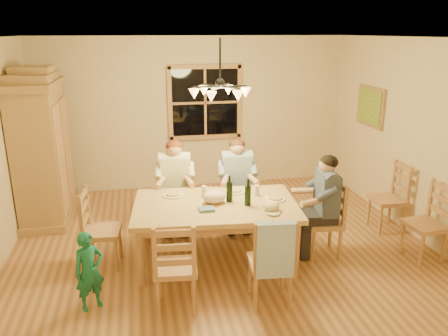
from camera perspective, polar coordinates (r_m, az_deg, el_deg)
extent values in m
plane|color=#905D34|center=(6.01, -0.45, -10.00)|extent=(5.50, 5.50, 0.00)
cube|color=white|center=(5.33, -0.52, 16.68)|extent=(5.50, 5.00, 0.02)
cube|color=beige|center=(7.93, -3.94, 7.09)|extent=(5.50, 0.02, 2.70)
cube|color=beige|center=(6.60, 23.71, 3.53)|extent=(0.02, 5.00, 2.70)
cube|color=black|center=(7.91, -2.50, 8.55)|extent=(1.20, 0.03, 1.20)
cube|color=#A56F48|center=(7.89, -2.48, 8.53)|extent=(1.30, 0.06, 1.30)
cube|color=olive|center=(7.53, 18.61, 7.60)|extent=(0.04, 0.78, 0.64)
cube|color=#1E6B2D|center=(7.52, 18.41, 7.61)|extent=(0.02, 0.68, 0.54)
cylinder|color=black|center=(5.34, -0.51, 13.84)|extent=(0.02, 0.02, 0.53)
sphere|color=black|center=(5.37, -0.50, 11.02)|extent=(0.12, 0.12, 0.12)
cylinder|color=black|center=(5.40, 1.19, 10.63)|extent=(0.34, 0.02, 0.02)
cone|color=#FFB259|center=(5.45, 2.85, 9.82)|extent=(0.13, 0.13, 0.12)
cylinder|color=black|center=(5.52, 0.05, 10.78)|extent=(0.19, 0.31, 0.02)
cone|color=#FFB259|center=(5.68, 0.57, 10.16)|extent=(0.13, 0.13, 0.12)
cylinder|color=black|center=(5.49, -1.61, 10.74)|extent=(0.19, 0.31, 0.02)
cone|color=#FFB259|center=(5.63, -2.67, 10.06)|extent=(0.13, 0.13, 0.12)
cylinder|color=black|center=(5.34, -2.21, 10.54)|extent=(0.34, 0.02, 0.02)
cone|color=#FFB259|center=(5.33, -3.93, 9.63)|extent=(0.13, 0.13, 0.12)
cylinder|color=black|center=(5.22, -1.08, 10.39)|extent=(0.19, 0.31, 0.02)
cone|color=#FFB259|center=(5.08, -1.69, 9.28)|extent=(0.13, 0.13, 0.12)
cylinder|color=black|center=(5.25, 0.66, 10.44)|extent=(0.19, 0.31, 0.02)
cone|color=#FFB259|center=(5.15, 1.87, 9.38)|extent=(0.13, 0.13, 0.12)
cube|color=olive|center=(7.06, -22.62, 1.55)|extent=(0.60, 1.30, 2.00)
cube|color=olive|center=(6.87, -23.65, 10.00)|extent=(0.66, 1.40, 0.10)
cube|color=olive|center=(6.86, -23.75, 10.82)|extent=(0.58, 1.00, 0.12)
cube|color=olive|center=(6.85, -23.85, 11.65)|extent=(0.52, 0.55, 0.10)
cube|color=#A56F48|center=(6.69, -20.53, 0.97)|extent=(0.03, 0.55, 1.60)
cube|color=#A56F48|center=(7.32, -19.79, 2.40)|extent=(0.03, 0.55, 1.60)
cube|color=olive|center=(7.35, -21.77, -5.50)|extent=(0.66, 1.40, 0.12)
cube|color=tan|center=(5.35, -1.11, -4.97)|extent=(2.09, 1.40, 0.06)
cube|color=#A56F48|center=(5.38, -1.11, -5.76)|extent=(1.93, 1.23, 0.10)
cylinder|color=#A56F48|center=(5.07, -10.88, -11.43)|extent=(0.09, 0.09, 0.70)
cylinder|color=#A56F48|center=(5.21, 9.38, -10.51)|extent=(0.09, 0.09, 0.70)
cylinder|color=#A56F48|center=(5.97, -10.11, -6.76)|extent=(0.09, 0.09, 0.70)
cylinder|color=#A56F48|center=(6.09, 6.93, -6.11)|extent=(0.09, 0.09, 0.70)
cube|color=#A56F48|center=(6.31, -6.31, -4.24)|extent=(0.48, 0.46, 0.06)
cube|color=#A56F48|center=(6.22, -6.40, -1.93)|extent=(0.38, 0.09, 0.54)
cube|color=#A56F48|center=(6.36, 1.66, -3.96)|extent=(0.48, 0.46, 0.06)
cube|color=#A56F48|center=(6.27, 1.68, -1.67)|extent=(0.38, 0.09, 0.54)
cube|color=#A56F48|center=(4.62, -6.37, -12.82)|extent=(0.48, 0.46, 0.06)
cube|color=#A56F48|center=(4.49, -6.49, -9.84)|extent=(0.38, 0.09, 0.54)
cube|color=#A56F48|center=(4.71, 6.05, -12.20)|extent=(0.48, 0.46, 0.06)
cube|color=#A56F48|center=(4.58, 6.16, -9.26)|extent=(0.38, 0.09, 0.54)
cube|color=#A56F48|center=(5.54, -15.58, -8.03)|extent=(0.46, 0.48, 0.06)
cube|color=#A56F48|center=(5.43, -15.81, -5.45)|extent=(0.09, 0.38, 0.54)
cube|color=#A56F48|center=(5.73, 12.84, -6.90)|extent=(0.46, 0.48, 0.06)
cube|color=#A56F48|center=(5.63, 13.03, -4.39)|extent=(0.09, 0.38, 0.54)
cube|color=beige|center=(6.18, -6.43, -0.88)|extent=(0.42, 0.26, 0.52)
cube|color=#262328|center=(6.28, -6.34, -3.56)|extent=(0.42, 0.45, 0.14)
sphere|color=tan|center=(6.07, -6.55, 2.53)|extent=(0.21, 0.21, 0.21)
ellipsoid|color=#592614|center=(6.06, -6.56, 2.80)|extent=(0.22, 0.22, 0.17)
cube|color=#2D4D7C|center=(6.23, 1.69, -0.62)|extent=(0.42, 0.26, 0.52)
cube|color=#262328|center=(6.33, 1.67, -3.29)|extent=(0.42, 0.45, 0.14)
sphere|color=tan|center=(6.12, 1.72, 2.76)|extent=(0.21, 0.21, 0.21)
ellipsoid|color=#381E11|center=(6.11, 1.73, 3.03)|extent=(0.22, 0.22, 0.17)
cube|color=#414C68|center=(5.59, 13.11, -3.25)|extent=(0.26, 0.42, 0.52)
cube|color=#262328|center=(5.70, 12.90, -6.16)|extent=(0.45, 0.42, 0.14)
sphere|color=tan|center=(5.47, 13.38, 0.48)|extent=(0.21, 0.21, 0.21)
ellipsoid|color=black|center=(5.46, 13.40, 0.78)|extent=(0.22, 0.22, 0.17)
cube|color=#9AB2D1|center=(4.43, 6.66, -10.59)|extent=(0.39, 0.14, 0.58)
cylinder|color=black|center=(5.35, 0.71, -2.73)|extent=(0.08, 0.08, 0.33)
cylinder|color=black|center=(5.25, 3.13, -3.17)|extent=(0.08, 0.08, 0.33)
cylinder|color=white|center=(5.62, -6.68, -3.54)|extent=(0.26, 0.26, 0.02)
cylinder|color=white|center=(5.71, 1.49, -3.08)|extent=(0.26, 0.26, 0.02)
cylinder|color=white|center=(5.50, 6.70, -4.04)|extent=(0.26, 0.26, 0.02)
cylinder|color=silver|center=(5.56, -2.63, -3.02)|extent=(0.06, 0.06, 0.14)
cylinder|color=silver|center=(5.58, 4.32, -2.95)|extent=(0.06, 0.06, 0.14)
ellipsoid|color=#C8B885|center=(5.15, 6.17, -4.97)|extent=(0.20, 0.20, 0.11)
cube|color=slate|center=(5.14, -2.28, -5.40)|extent=(0.19, 0.16, 0.03)
ellipsoid|color=beige|center=(5.34, -1.29, -3.80)|extent=(0.28, 0.22, 0.15)
imported|color=#19725C|center=(4.79, -17.18, -12.74)|extent=(0.37, 0.32, 0.85)
cube|color=#A56F48|center=(6.05, 24.81, -6.81)|extent=(0.45, 0.47, 0.06)
cube|color=#A56F48|center=(5.96, 25.14, -4.44)|extent=(0.08, 0.38, 0.54)
cube|color=#A56F48|center=(6.72, 20.51, -3.92)|extent=(0.44, 0.45, 0.06)
cube|color=#A56F48|center=(6.63, 20.76, -1.75)|extent=(0.06, 0.38, 0.54)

